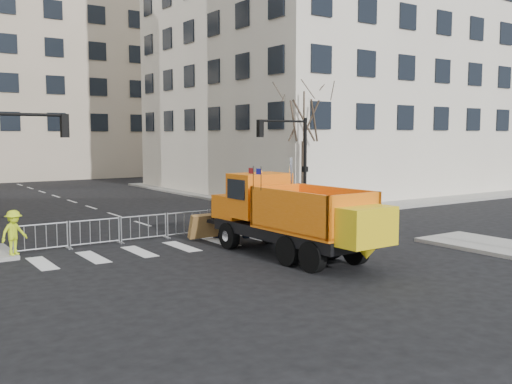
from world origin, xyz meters
TOP-DOWN VIEW (x-y plane):
  - ground at (0.00, 0.00)m, footprint 120.00×120.00m
  - sidewalk_back at (0.00, 8.50)m, footprint 64.00×5.00m
  - traffic_light_right at (8.50, 9.50)m, footprint 0.18×0.18m
  - crowd_barriers at (-0.75, 7.60)m, footprint 12.60×0.60m
  - street_tree at (9.20, 10.50)m, footprint 3.00×3.00m
  - plow_truck at (1.33, 1.43)m, footprint 3.03×9.29m
  - cop_a at (1.97, 7.00)m, footprint 0.72×0.65m
  - cop_b at (1.12, 6.44)m, footprint 0.97×0.84m
  - cop_c at (2.19, 5.73)m, footprint 0.73×1.04m
  - worker at (-7.12, 6.80)m, footprint 1.21×1.02m
  - newspaper_box at (3.49, 7.50)m, footprint 0.58×0.55m

SIDE VIEW (x-z plane):
  - ground at x=0.00m, z-range 0.00..0.00m
  - sidewalk_back at x=0.00m, z-range 0.00..0.15m
  - crowd_barriers at x=-0.75m, z-range 0.00..1.10m
  - newspaper_box at x=3.49m, z-range 0.15..1.25m
  - cop_c at x=2.19m, z-range 0.00..1.64m
  - cop_a at x=1.97m, z-range 0.00..1.64m
  - cop_b at x=1.12m, z-range 0.00..1.71m
  - worker at x=-7.12m, z-range 0.15..1.77m
  - plow_truck at x=1.33m, z-range -0.20..3.38m
  - traffic_light_right at x=8.50m, z-range 0.00..5.40m
  - street_tree at x=9.20m, z-range 0.00..7.50m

